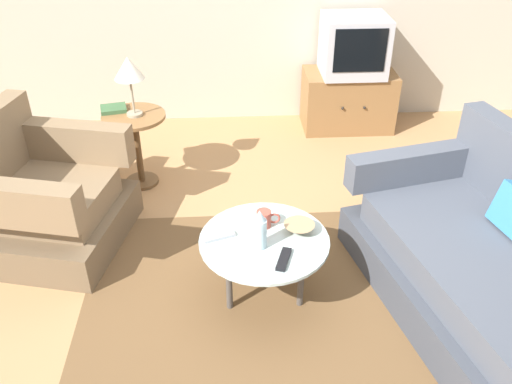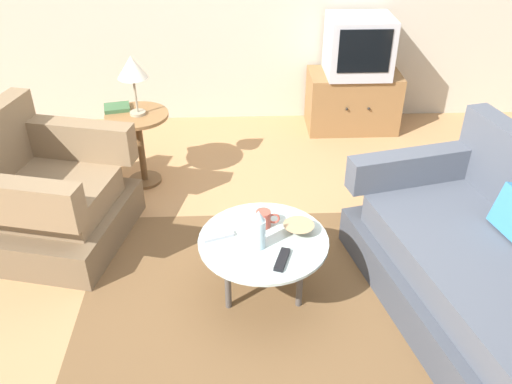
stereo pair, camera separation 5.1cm
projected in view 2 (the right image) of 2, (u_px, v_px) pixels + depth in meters
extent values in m
plane|color=#AD7F51|center=(245.00, 283.00, 3.25)|extent=(16.00, 16.00, 0.00)
cube|color=brown|center=(263.00, 293.00, 3.17)|extent=(2.10, 1.59, 0.00)
cube|color=brown|center=(59.00, 223.00, 3.55)|extent=(1.03, 1.06, 0.24)
cube|color=#846B4C|center=(52.00, 197.00, 3.44)|extent=(0.83, 0.76, 0.18)
cube|color=#846B4C|center=(10.00, 201.00, 3.01)|extent=(0.85, 0.33, 0.26)
cube|color=#846B4C|center=(73.00, 139.00, 3.63)|extent=(0.85, 0.33, 0.26)
cube|color=#3E424B|center=(484.00, 307.00, 2.92)|extent=(1.30, 1.98, 0.24)
cube|color=#4C515B|center=(493.00, 277.00, 2.80)|extent=(1.10, 1.67, 0.18)
cube|color=#4C515B|center=(418.00, 166.00, 3.37)|extent=(0.92, 0.34, 0.21)
cylinder|color=#B2C6C1|center=(263.00, 241.00, 2.96)|extent=(0.72, 0.72, 0.02)
cylinder|color=#4C4742|center=(257.00, 244.00, 3.25)|extent=(0.04, 0.04, 0.38)
cylinder|color=#4C4742|center=(228.00, 281.00, 2.98)|extent=(0.04, 0.04, 0.38)
cylinder|color=#4C4742|center=(300.00, 279.00, 2.99)|extent=(0.04, 0.04, 0.38)
cylinder|color=olive|center=(137.00, 116.00, 3.91)|extent=(0.46, 0.46, 0.02)
cylinder|color=brown|center=(141.00, 150.00, 4.07)|extent=(0.05, 0.05, 0.55)
cylinder|color=brown|center=(145.00, 180.00, 4.21)|extent=(0.25, 0.25, 0.02)
cube|color=olive|center=(352.00, 101.00, 4.88)|extent=(0.80, 0.45, 0.52)
sphere|color=black|center=(347.00, 109.00, 4.66)|extent=(0.02, 0.02, 0.02)
sphere|color=black|center=(369.00, 109.00, 4.67)|extent=(0.02, 0.02, 0.02)
cube|color=#B7B7BC|center=(359.00, 46.00, 4.58)|extent=(0.54, 0.46, 0.50)
cube|color=black|center=(365.00, 51.00, 4.37)|extent=(0.43, 0.01, 0.36)
cylinder|color=#9E937A|center=(138.00, 113.00, 3.90)|extent=(0.11, 0.11, 0.02)
cylinder|color=#9E937A|center=(135.00, 95.00, 3.82)|extent=(0.02, 0.02, 0.26)
cone|color=beige|center=(132.00, 67.00, 3.71)|extent=(0.21, 0.21, 0.15)
cylinder|color=silver|center=(259.00, 234.00, 2.85)|extent=(0.08, 0.08, 0.17)
cone|color=silver|center=(259.00, 216.00, 2.79)|extent=(0.07, 0.07, 0.06)
cylinder|color=#B74C3D|center=(263.00, 219.00, 3.03)|extent=(0.08, 0.08, 0.10)
torus|color=#B74C3D|center=(274.00, 219.00, 3.03)|extent=(0.07, 0.01, 0.07)
cone|color=tan|center=(299.00, 229.00, 2.99)|extent=(0.17, 0.17, 0.05)
cube|color=black|center=(282.00, 260.00, 2.80)|extent=(0.10, 0.18, 0.02)
cube|color=#B2B2B7|center=(218.00, 236.00, 2.96)|extent=(0.18, 0.09, 0.02)
cube|color=#3D663D|center=(117.00, 108.00, 3.96)|extent=(0.21, 0.19, 0.03)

